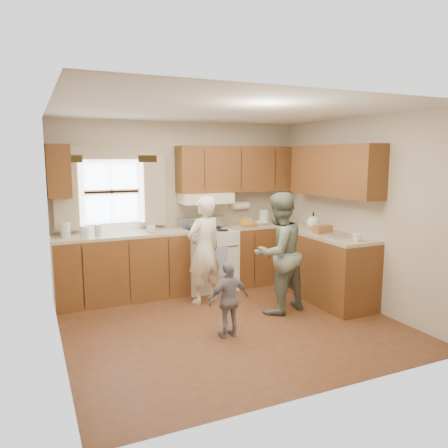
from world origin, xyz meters
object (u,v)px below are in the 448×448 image
stove (208,258)px  woman_right (278,253)px  child (229,300)px  woman_left (204,250)px

stove → woman_right: size_ratio=0.69×
stove → child: stove is taller
woman_left → stove: bearing=-132.9°
woman_left → woman_right: woman_right is taller
woman_left → child: (-0.18, -1.20, -0.31)m
stove → child: (-0.47, -1.78, -0.04)m
stove → child: 1.84m
stove → woman_right: woman_right is taller
stove → woman_right: (0.43, -1.32, 0.31)m
child → woman_right: bearing=-158.9°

